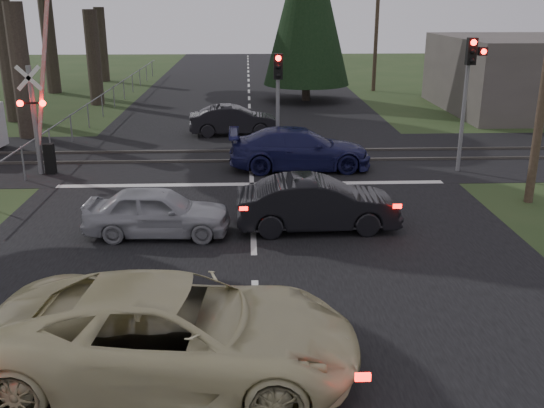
{
  "coord_description": "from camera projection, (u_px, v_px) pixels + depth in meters",
  "views": [
    {
      "loc": [
        -0.11,
        -11.36,
        5.91
      ],
      "look_at": [
        0.44,
        2.27,
        1.3
      ],
      "focal_mm": 40.0,
      "sensor_mm": 36.0,
      "label": 1
    }
  ],
  "objects": [
    {
      "name": "silver_car",
      "position": [
        158.0,
        212.0,
        15.83
      ],
      "size": [
        3.86,
        1.7,
        1.29
      ],
      "primitive_type": "imported",
      "rotation": [
        0.0,
        0.0,
        1.53
      ],
      "color": "#96979D",
      "rests_on": "ground"
    },
    {
      "name": "cream_coupe",
      "position": [
        175.0,
        333.0,
        9.74
      ],
      "size": [
        6.19,
        3.28,
        1.66
      ],
      "primitive_type": "imported",
      "rotation": [
        0.0,
        0.0,
        1.48
      ],
      "color": "beige",
      "rests_on": "ground"
    },
    {
      "name": "fence_left",
      "position": [
        109.0,
        112.0,
        33.65
      ],
      "size": [
        0.1,
        36.0,
        1.2
      ],
      "primitive_type": null,
      "color": "slate",
      "rests_on": "ground"
    },
    {
      "name": "crossing_signal",
      "position": [
        41.0,
        117.0,
        20.97
      ],
      "size": [
        1.62,
        0.38,
        6.96
      ],
      "color": "slate",
      "rests_on": "ground"
    },
    {
      "name": "traffic_signal_center",
      "position": [
        278.0,
        90.0,
        21.9
      ],
      "size": [
        0.32,
        0.48,
        4.1
      ],
      "color": "slate",
      "rests_on": "ground"
    },
    {
      "name": "rail_near",
      "position": [
        251.0,
        161.0,
        23.23
      ],
      "size": [
        120.0,
        0.12,
        0.1
      ],
      "primitive_type": "cube",
      "color": "#59544C",
      "rests_on": "ground"
    },
    {
      "name": "traffic_signal_right",
      "position": [
        469.0,
        79.0,
        20.85
      ],
      "size": [
        0.68,
        0.48,
        4.7
      ],
      "color": "slate",
      "rests_on": "ground"
    },
    {
      "name": "utility_pole_far",
      "position": [
        328.0,
        12.0,
        63.52
      ],
      "size": [
        1.8,
        0.26,
        9.0
      ],
      "color": "#4C3D2D",
      "rests_on": "ground"
    },
    {
      "name": "dark_car_far",
      "position": [
        234.0,
        120.0,
        27.72
      ],
      "size": [
        4.13,
        1.69,
        1.33
      ],
      "primitive_type": "imported",
      "rotation": [
        0.0,
        0.0,
        1.64
      ],
      "color": "black",
      "rests_on": "ground"
    },
    {
      "name": "road",
      "position": [
        251.0,
        170.0,
        22.11
      ],
      "size": [
        14.0,
        100.0,
        0.01
      ],
      "primitive_type": "cube",
      "color": "black",
      "rests_on": "ground"
    },
    {
      "name": "ground",
      "position": [
        255.0,
        298.0,
        12.65
      ],
      "size": [
        120.0,
        120.0,
        0.0
      ],
      "primitive_type": "plane",
      "color": "#273B1B",
      "rests_on": "ground"
    },
    {
      "name": "rail_corridor",
      "position": [
        251.0,
        157.0,
        24.01
      ],
      "size": [
        120.0,
        8.0,
        0.01
      ],
      "primitive_type": "cube",
      "color": "black",
      "rests_on": "ground"
    },
    {
      "name": "blue_sedan",
      "position": [
        300.0,
        149.0,
        22.07
      ],
      "size": [
        5.17,
        2.13,
        1.5
      ],
      "primitive_type": "imported",
      "rotation": [
        0.0,
        0.0,
        1.58
      ],
      "color": "#171947",
      "rests_on": "ground"
    },
    {
      "name": "stop_line",
      "position": [
        252.0,
        184.0,
        20.41
      ],
      "size": [
        13.0,
        0.35,
        0.0
      ],
      "primitive_type": "cube",
      "color": "silver",
      "rests_on": "ground"
    },
    {
      "name": "utility_pole_mid",
      "position": [
        377.0,
        19.0,
        39.86
      ],
      "size": [
        1.8,
        0.26,
        9.0
      ],
      "color": "#4C3D2D",
      "rests_on": "ground"
    },
    {
      "name": "rail_far",
      "position": [
        251.0,
        151.0,
        24.75
      ],
      "size": [
        120.0,
        0.12,
        0.1
      ],
      "primitive_type": "cube",
      "color": "#59544C",
      "rests_on": "ground"
    },
    {
      "name": "dark_hatchback",
      "position": [
        317.0,
        204.0,
        16.23
      ],
      "size": [
        4.39,
        1.67,
        1.43
      ],
      "primitive_type": "imported",
      "rotation": [
        0.0,
        0.0,
        1.61
      ],
      "color": "black",
      "rests_on": "ground"
    }
  ]
}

